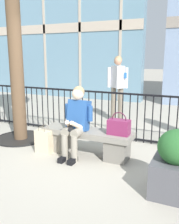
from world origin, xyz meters
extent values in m
plane|color=#A8A091|center=(0.00, 0.00, 0.00)|extent=(60.00, 60.00, 0.00)
cube|color=gray|center=(0.00, 0.00, 0.40)|extent=(1.60, 0.44, 0.10)
cube|color=slate|center=(-0.56, 0.00, 0.17)|extent=(0.36, 0.37, 0.35)
cube|color=slate|center=(0.56, 0.00, 0.17)|extent=(0.36, 0.37, 0.35)
cylinder|color=gray|center=(-0.23, -0.18, 0.47)|extent=(0.15, 0.40, 0.15)
cylinder|color=gray|center=(-0.23, -0.38, 0.23)|extent=(0.11, 0.11, 0.45)
cube|color=black|center=(-0.23, -0.44, 0.04)|extent=(0.09, 0.22, 0.08)
cylinder|color=gray|center=(-0.05, -0.18, 0.47)|extent=(0.15, 0.40, 0.15)
cylinder|color=gray|center=(-0.05, -0.38, 0.23)|extent=(0.11, 0.11, 0.45)
cube|color=black|center=(-0.05, -0.44, 0.04)|extent=(0.09, 0.22, 0.08)
cube|color=#234C8C|center=(-0.14, -0.04, 0.71)|extent=(0.36, 0.30, 0.55)
cylinder|color=#234C8C|center=(-0.36, -0.04, 0.76)|extent=(0.08, 0.08, 0.26)
cylinder|color=beige|center=(-0.22, -0.26, 0.59)|extent=(0.16, 0.28, 0.20)
cylinder|color=#234C8C|center=(0.08, -0.04, 0.76)|extent=(0.08, 0.08, 0.26)
cylinder|color=beige|center=(-0.06, -0.26, 0.59)|extent=(0.16, 0.28, 0.20)
cube|color=black|center=(-0.14, -0.32, 0.57)|extent=(0.07, 0.10, 0.13)
sphere|color=beige|center=(-0.14, -0.06, 1.08)|extent=(0.20, 0.20, 0.20)
sphere|color=#997F59|center=(-0.14, -0.03, 1.11)|extent=(0.20, 0.20, 0.20)
cube|color=#7A234C|center=(0.58, -0.01, 0.57)|extent=(0.35, 0.19, 0.25)
torus|color=#49152D|center=(0.58, -0.01, 0.70)|extent=(0.25, 0.02, 0.25)
cube|color=beige|center=(-0.73, -0.26, 0.21)|extent=(0.30, 0.17, 0.42)
torus|color=#685E4C|center=(-0.73, -0.32, 0.44)|extent=(0.14, 0.01, 0.14)
torus|color=#685E4C|center=(-0.73, -0.20, 0.44)|extent=(0.14, 0.01, 0.14)
cylinder|color=#6B6051|center=(-0.39, 2.42, 0.45)|extent=(0.13, 0.13, 0.90)
cube|color=black|center=(-0.39, 2.38, 0.03)|extent=(0.09, 0.22, 0.06)
cylinder|color=#6B6051|center=(-0.19, 2.42, 0.45)|extent=(0.13, 0.13, 0.90)
cube|color=black|center=(-0.19, 2.38, 0.03)|extent=(0.09, 0.22, 0.06)
cube|color=silver|center=(-0.29, 2.42, 1.18)|extent=(0.43, 0.42, 0.56)
cylinder|color=silver|center=(-0.53, 2.42, 1.16)|extent=(0.08, 0.08, 0.52)
cylinder|color=silver|center=(-0.06, 2.42, 1.16)|extent=(0.08, 0.08, 0.52)
sphere|color=tan|center=(-0.29, 2.42, 1.58)|extent=(0.20, 0.20, 0.20)
sphere|color=#997F59|center=(-0.29, 2.44, 1.61)|extent=(0.20, 0.20, 0.20)
cube|color=#2D6BB7|center=(-0.05, 2.32, 1.23)|extent=(0.07, 0.01, 0.14)
cylinder|color=black|center=(-2.89, 1.04, 0.49)|extent=(0.02, 0.02, 0.99)
cylinder|color=black|center=(-2.74, 1.04, 0.49)|extent=(0.02, 0.02, 0.99)
cylinder|color=black|center=(-2.59, 1.04, 0.49)|extent=(0.02, 0.02, 0.99)
cylinder|color=black|center=(-2.44, 1.04, 0.49)|extent=(0.02, 0.02, 0.99)
cylinder|color=black|center=(-2.28, 1.04, 0.49)|extent=(0.02, 0.02, 0.99)
cylinder|color=black|center=(-2.13, 1.04, 0.49)|extent=(0.02, 0.02, 0.99)
cylinder|color=black|center=(-1.98, 1.04, 0.49)|extent=(0.02, 0.02, 0.99)
cylinder|color=black|center=(-1.83, 1.04, 0.49)|extent=(0.02, 0.02, 0.99)
cylinder|color=black|center=(-1.68, 1.04, 0.49)|extent=(0.02, 0.02, 0.99)
cylinder|color=black|center=(-1.52, 1.04, 0.49)|extent=(0.02, 0.02, 0.99)
cylinder|color=black|center=(-1.37, 1.04, 0.49)|extent=(0.02, 0.02, 0.99)
cylinder|color=black|center=(-1.22, 1.04, 0.49)|extent=(0.02, 0.02, 0.99)
cylinder|color=black|center=(-1.07, 1.04, 0.49)|extent=(0.02, 0.02, 0.99)
cylinder|color=black|center=(-0.91, 1.04, 0.49)|extent=(0.02, 0.02, 0.99)
cylinder|color=black|center=(-0.76, 1.04, 0.49)|extent=(0.02, 0.02, 0.99)
cylinder|color=black|center=(-0.61, 1.04, 0.49)|extent=(0.02, 0.02, 0.99)
cylinder|color=black|center=(-0.46, 1.04, 0.49)|extent=(0.02, 0.02, 0.99)
cylinder|color=black|center=(-0.30, 1.04, 0.49)|extent=(0.02, 0.02, 0.99)
cylinder|color=black|center=(-0.15, 1.04, 0.49)|extent=(0.02, 0.02, 0.99)
cylinder|color=black|center=(0.00, 1.04, 0.49)|extent=(0.02, 0.02, 0.99)
cylinder|color=black|center=(0.15, 1.04, 0.49)|extent=(0.02, 0.02, 0.99)
cylinder|color=black|center=(0.30, 1.04, 0.49)|extent=(0.02, 0.02, 0.99)
cylinder|color=black|center=(0.46, 1.04, 0.49)|extent=(0.02, 0.02, 0.99)
cylinder|color=black|center=(0.61, 1.04, 0.49)|extent=(0.02, 0.02, 0.99)
cylinder|color=black|center=(0.76, 1.04, 0.49)|extent=(0.02, 0.02, 0.99)
cylinder|color=black|center=(0.91, 1.04, 0.49)|extent=(0.02, 0.02, 0.99)
cylinder|color=black|center=(1.07, 1.04, 0.49)|extent=(0.02, 0.02, 0.99)
cylinder|color=black|center=(1.22, 1.04, 0.49)|extent=(0.02, 0.02, 0.99)
cylinder|color=black|center=(1.37, 1.04, 0.49)|extent=(0.02, 0.02, 0.99)
cube|color=black|center=(0.00, 1.04, 0.05)|extent=(9.75, 0.04, 0.04)
cube|color=black|center=(0.00, 1.04, 0.97)|extent=(9.75, 0.04, 0.04)
cylinder|color=black|center=(-1.64, 0.18, 0.01)|extent=(1.04, 1.04, 0.01)
torus|color=black|center=(-1.64, 0.18, 0.01)|extent=(1.07, 1.07, 0.03)
cylinder|color=brown|center=(-1.64, 0.18, 1.70)|extent=(0.27, 0.27, 3.40)
cube|color=#4C4C51|center=(1.57, -0.72, 0.23)|extent=(0.58, 0.58, 0.45)
ellipsoid|color=#28602B|center=(1.57, -0.72, 0.63)|extent=(0.50, 0.50, 0.44)
cube|color=#AD9E8C|center=(-4.56, 5.34, 2.80)|extent=(8.35, 0.04, 0.36)
camera|label=1|loc=(1.82, -3.76, 1.71)|focal=40.20mm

